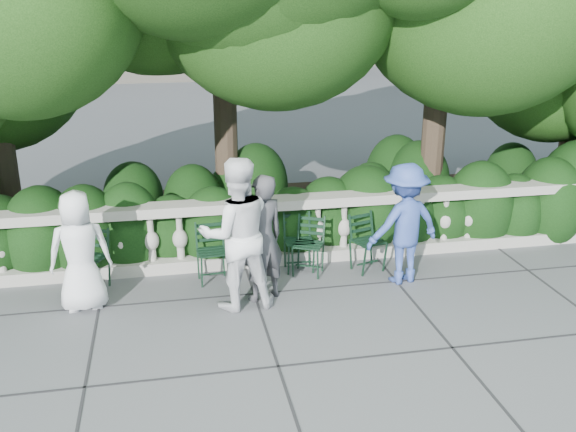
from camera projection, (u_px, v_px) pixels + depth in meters
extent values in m
plane|color=#4C4E54|center=(304.00, 319.00, 7.89)|extent=(90.00, 90.00, 0.00)
cube|color=#9E998E|center=(278.00, 257.00, 9.53)|extent=(12.00, 0.32, 0.18)
cube|color=#9E998E|center=(277.00, 203.00, 9.25)|extent=(12.00, 0.36, 0.14)
cylinder|color=#3F3023|center=(3.00, 158.00, 9.86)|extent=(0.40, 0.40, 2.80)
cylinder|color=#3F3023|center=(226.00, 123.00, 10.95)|extent=(0.40, 0.40, 3.40)
cylinder|color=#3F3023|center=(433.00, 135.00, 11.00)|extent=(0.40, 0.40, 3.00)
cylinder|color=#3F3023|center=(571.00, 133.00, 12.08)|extent=(0.40, 0.40, 2.60)
imported|color=white|center=(80.00, 251.00, 7.92)|extent=(0.81, 0.58, 1.55)
imported|color=#3D3D42|center=(262.00, 238.00, 8.16)|extent=(0.72, 0.62, 1.68)
imported|color=white|center=(237.00, 234.00, 7.92)|extent=(1.01, 0.81, 1.95)
imported|color=#364FA2|center=(404.00, 224.00, 8.68)|extent=(1.20, 0.85, 1.68)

